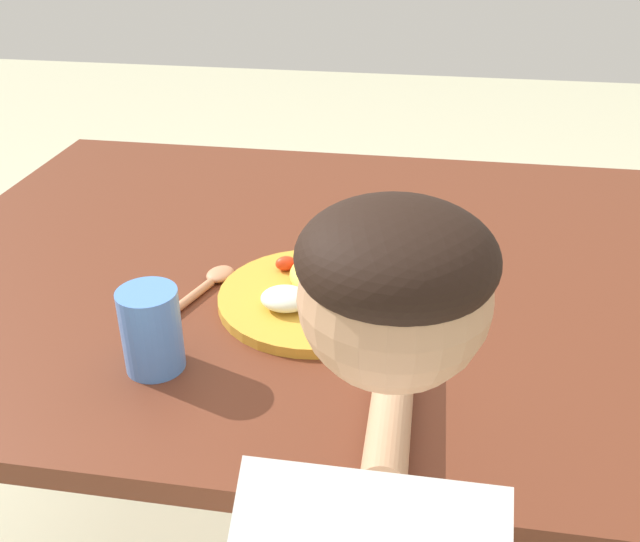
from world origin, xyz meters
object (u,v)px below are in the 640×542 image
object	(u,v)px
fork	(454,295)
drinking_cup	(151,330)
plate	(312,292)
spoon	(198,292)

from	to	relation	value
fork	drinking_cup	size ratio (longest dim) A/B	2.02
plate	drinking_cup	distance (m)	0.24
plate	fork	world-z (taller)	plate
fork	drinking_cup	bearing A→B (deg)	139.05
plate	spoon	bearing A→B (deg)	-176.37
plate	drinking_cup	bearing A→B (deg)	-132.75
fork	spoon	distance (m)	0.36
drinking_cup	plate	bearing A→B (deg)	47.25
plate	spoon	xyz separation A→B (m)	(-0.16, -0.01, -0.01)
fork	spoon	xyz separation A→B (m)	(-0.36, -0.05, 0.00)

